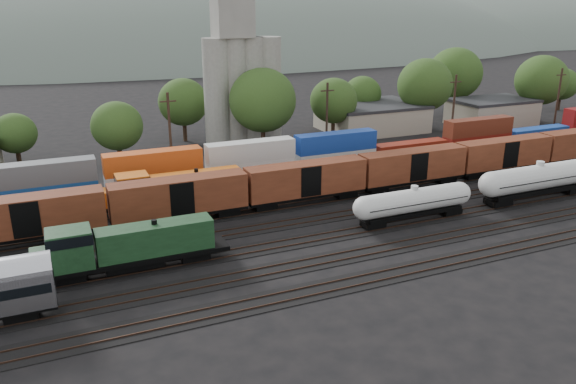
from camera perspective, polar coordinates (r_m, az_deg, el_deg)
name	(u,v)px	position (r m, az deg, el deg)	size (l,w,h in m)	color
ground	(320,219)	(64.08, 3.31, -2.71)	(600.00, 600.00, 0.00)	black
tracks	(320,218)	(64.06, 3.31, -2.67)	(180.00, 33.20, 0.20)	black
green_locomotive	(122,247)	(52.62, -16.56, -5.33)	(17.43, 3.08, 4.61)	black
tank_car_a	(414,202)	(63.75, 12.63, -0.98)	(15.15, 2.71, 3.97)	silver
tank_car_b	(538,179)	(75.63, 24.07, 1.25)	(17.86, 3.20, 4.68)	silver
orange_locomotive	(172,188)	(67.63, -11.73, 0.39)	(17.91, 2.98, 4.48)	black
boxcar_string	(413,166)	(75.12, 12.54, 2.62)	(169.00, 2.90, 4.20)	black
container_wall	(277,160)	(76.44, -1.10, 3.25)	(178.40, 2.60, 5.80)	black
grain_silo	(242,79)	(94.95, -4.72, 11.33)	(13.40, 5.00, 29.00)	gray
industrial_sheds	(263,130)	(96.88, -2.56, 6.30)	(119.38, 17.26, 5.10)	#9E937F
tree_band	(277,98)	(98.59, -1.10, 9.56)	(164.59, 23.77, 14.48)	black
utility_poles	(253,127)	(81.71, -3.59, 6.56)	(122.20, 0.36, 12.00)	black
distant_hills	(145,87)	(320.29, -14.36, 10.27)	(860.00, 286.00, 130.00)	#59665B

